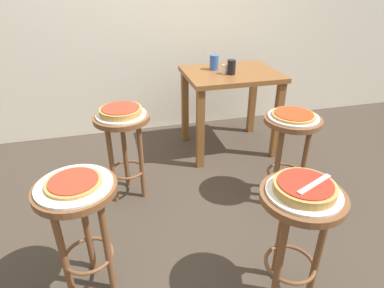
% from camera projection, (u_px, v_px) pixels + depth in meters
% --- Properties ---
extents(ground_plane, '(6.00, 6.00, 0.00)m').
position_uv_depth(ground_plane, '(192.00, 224.00, 2.23)').
color(ground_plane, '#42382D').
extents(stool_foreground, '(0.39, 0.39, 0.65)m').
position_uv_depth(stool_foreground, '(298.00, 223.00, 1.54)').
color(stool_foreground, brown).
rests_on(stool_foreground, ground_plane).
extents(serving_plate_foreground, '(0.33, 0.33, 0.01)m').
position_uv_depth(serving_plate_foreground, '(304.00, 193.00, 1.46)').
color(serving_plate_foreground, white).
rests_on(serving_plate_foreground, stool_foreground).
extents(pizza_foreground, '(0.27, 0.27, 0.05)m').
position_uv_depth(pizza_foreground, '(305.00, 187.00, 1.44)').
color(pizza_foreground, tan).
rests_on(pizza_foreground, serving_plate_foreground).
extents(stool_middle, '(0.39, 0.39, 0.65)m').
position_uv_depth(stool_middle, '(80.00, 215.00, 1.59)').
color(stool_middle, brown).
rests_on(stool_middle, ground_plane).
extents(serving_plate_middle, '(0.35, 0.35, 0.01)m').
position_uv_depth(serving_plate_middle, '(74.00, 185.00, 1.51)').
color(serving_plate_middle, white).
rests_on(serving_plate_middle, stool_middle).
extents(pizza_middle, '(0.25, 0.25, 0.02)m').
position_uv_depth(pizza_middle, '(74.00, 182.00, 1.50)').
color(pizza_middle, tan).
rests_on(pizza_middle, serving_plate_middle).
extents(stool_leftside, '(0.39, 0.39, 0.65)m').
position_uv_depth(stool_leftside, '(290.00, 140.00, 2.28)').
color(stool_leftside, brown).
rests_on(stool_leftside, ground_plane).
extents(serving_plate_leftside, '(0.34, 0.34, 0.01)m').
position_uv_depth(serving_plate_leftside, '(293.00, 117.00, 2.19)').
color(serving_plate_leftside, silver).
rests_on(serving_plate_leftside, stool_leftside).
extents(pizza_leftside, '(0.29, 0.29, 0.02)m').
position_uv_depth(pizza_leftside, '(294.00, 115.00, 2.19)').
color(pizza_leftside, tan).
rests_on(pizza_leftside, serving_plate_leftside).
extents(stool_rear, '(0.39, 0.39, 0.65)m').
position_uv_depth(stool_rear, '(124.00, 137.00, 2.31)').
color(stool_rear, brown).
rests_on(stool_rear, ground_plane).
extents(serving_plate_rear, '(0.34, 0.34, 0.01)m').
position_uv_depth(serving_plate_rear, '(121.00, 115.00, 2.23)').
color(serving_plate_rear, white).
rests_on(serving_plate_rear, stool_rear).
extents(pizza_rear, '(0.29, 0.29, 0.05)m').
position_uv_depth(pizza_rear, '(121.00, 111.00, 2.22)').
color(pizza_rear, tan).
rests_on(pizza_rear, serving_plate_rear).
extents(dining_table, '(0.80, 0.64, 0.74)m').
position_uv_depth(dining_table, '(230.00, 87.00, 2.92)').
color(dining_table, brown).
rests_on(dining_table, ground_plane).
extents(cup_near_edge, '(0.07, 0.07, 0.12)m').
position_uv_depth(cup_near_edge, '(231.00, 67.00, 2.75)').
color(cup_near_edge, black).
rests_on(cup_near_edge, dining_table).
extents(cup_far_edge, '(0.08, 0.08, 0.13)m').
position_uv_depth(cup_far_edge, '(214.00, 62.00, 2.88)').
color(cup_far_edge, '#3360B2').
rests_on(cup_far_edge, dining_table).
extents(condiment_shaker, '(0.04, 0.04, 0.08)m').
position_uv_depth(condiment_shaker, '(224.00, 69.00, 2.78)').
color(condiment_shaker, white).
rests_on(condiment_shaker, dining_table).
extents(pizza_server_knife, '(0.21, 0.11, 0.01)m').
position_uv_depth(pizza_server_knife, '(314.00, 184.00, 1.42)').
color(pizza_server_knife, silver).
rests_on(pizza_server_knife, pizza_foreground).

